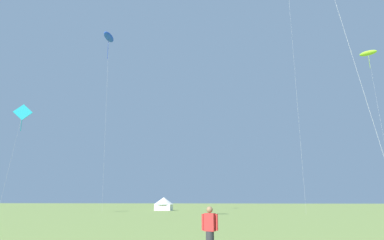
{
  "coord_description": "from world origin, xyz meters",
  "views": [
    {
      "loc": [
        4.4,
        -2.98,
        1.95
      ],
      "look_at": [
        0.0,
        32.0,
        10.54
      ],
      "focal_mm": 30.81,
      "sensor_mm": 36.0,
      "label": 1
    }
  ],
  "objects": [
    {
      "name": "person_spectator",
      "position": [
        3.52,
        8.95,
        0.85
      ],
      "size": [
        0.57,
        0.32,
        1.73
      ],
      "color": "#2D2D33",
      "rests_on": "ground"
    },
    {
      "name": "festival_tent_center",
      "position": [
        -9.22,
        61.46,
        1.37
      ],
      "size": [
        3.81,
        3.81,
        2.48
      ],
      "color": "white",
      "rests_on": "ground"
    },
    {
      "name": "kite_cyan_diamond",
      "position": [
        -25.98,
        40.03,
        14.28
      ],
      "size": [
        2.39,
        1.95,
        15.73
      ],
      "color": "#1EB7CC",
      "rests_on": "ground"
    },
    {
      "name": "kite_blue_parafoil",
      "position": [
        -17.29,
        48.9,
        30.54
      ],
      "size": [
        2.26,
        3.64,
        31.24
      ],
      "color": "blue",
      "rests_on": "ground"
    },
    {
      "name": "kite_lime_parafoil",
      "position": [
        29.72,
        56.81,
        28.31
      ],
      "size": [
        3.15,
        3.56,
        28.92
      ],
      "color": "#99DB2D",
      "rests_on": "ground"
    }
  ]
}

